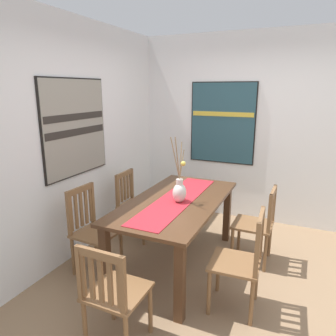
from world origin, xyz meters
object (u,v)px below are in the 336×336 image
(chair_2, at_px, (242,260))
(chair_4, at_px, (113,293))
(chair_1, at_px, (258,224))
(painting_on_side_wall, at_px, (222,123))
(chair_3, at_px, (92,228))
(dining_table, at_px, (176,210))
(chair_0, at_px, (134,202))
(painting_on_back_wall, at_px, (75,128))
(centerpiece_vase, at_px, (180,190))

(chair_2, height_order, chair_4, chair_2)
(chair_1, height_order, painting_on_side_wall, painting_on_side_wall)
(chair_1, xyz_separation_m, chair_2, (-0.87, -0.00, 0.02))
(chair_3, relative_size, painting_on_side_wall, 0.78)
(dining_table, height_order, chair_3, chair_3)
(chair_1, relative_size, chair_4, 1.00)
(chair_4, distance_m, painting_on_side_wall, 3.06)
(chair_0, height_order, chair_3, chair_3)
(painting_on_back_wall, bearing_deg, chair_1, -73.29)
(painting_on_back_wall, xyz_separation_m, painting_on_side_wall, (1.80, -1.22, -0.07))
(chair_0, distance_m, chair_4, 1.87)
(chair_1, relative_size, chair_2, 0.95)
(chair_4, height_order, painting_on_side_wall, painting_on_side_wall)
(chair_2, relative_size, chair_3, 1.00)
(dining_table, height_order, painting_on_back_wall, painting_on_back_wall)
(dining_table, xyz_separation_m, chair_3, (-0.46, 0.78, -0.17))
(chair_4, xyz_separation_m, painting_on_side_wall, (2.90, -0.02, 0.96))
(dining_table, height_order, chair_0, chair_0)
(chair_3, bearing_deg, chair_2, -89.22)
(dining_table, distance_m, painting_on_side_wall, 1.81)
(chair_0, xyz_separation_m, chair_2, (-0.87, -1.59, 0.01))
(chair_0, relative_size, chair_2, 0.94)
(chair_0, relative_size, chair_4, 1.00)
(dining_table, xyz_separation_m, chair_0, (0.43, 0.79, -0.18))
(centerpiece_vase, bearing_deg, chair_0, 60.26)
(chair_2, height_order, painting_on_side_wall, painting_on_side_wall)
(painting_on_side_wall, bearing_deg, centerpiece_vase, -179.66)
(chair_0, xyz_separation_m, painting_on_back_wall, (-0.59, 0.38, 1.03))
(chair_3, bearing_deg, painting_on_back_wall, 51.71)
(dining_table, xyz_separation_m, painting_on_side_wall, (1.64, -0.05, 0.77))
(chair_4, relative_size, painting_on_back_wall, 0.81)
(painting_on_back_wall, bearing_deg, chair_0, -33.13)
(painting_on_side_wall, bearing_deg, chair_0, 145.49)
(chair_3, relative_size, chair_4, 1.06)
(chair_0, bearing_deg, centerpiece_vase, -119.74)
(centerpiece_vase, xyz_separation_m, chair_4, (-1.21, 0.03, -0.43))
(centerpiece_vase, bearing_deg, painting_on_side_wall, 0.34)
(chair_2, height_order, chair_3, chair_2)
(chair_3, xyz_separation_m, painting_on_back_wall, (0.30, 0.39, 1.01))
(painting_on_back_wall, bearing_deg, painting_on_side_wall, -34.07)
(chair_2, bearing_deg, dining_table, 61.31)
(centerpiece_vase, distance_m, painting_on_side_wall, 1.78)
(painting_on_back_wall, relative_size, painting_on_side_wall, 0.91)
(dining_table, relative_size, chair_0, 2.02)
(chair_2, distance_m, chair_3, 1.59)
(chair_0, bearing_deg, chair_2, -118.62)
(centerpiece_vase, relative_size, painting_on_side_wall, 0.60)
(centerpiece_vase, distance_m, painting_on_back_wall, 1.37)
(dining_table, distance_m, chair_4, 1.28)
(chair_2, xyz_separation_m, chair_3, (-0.02, 1.59, 0.00))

